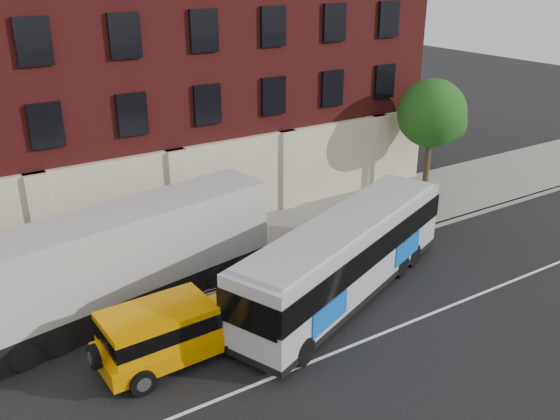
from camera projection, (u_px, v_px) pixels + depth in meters
ground at (332, 366)px, 19.20m from camera, size 120.00×120.00×0.00m
sidewalk at (207, 256)px, 26.20m from camera, size 60.00×6.00×0.15m
kerb at (240, 285)px, 23.86m from camera, size 60.00×0.25×0.15m
lane_line at (323, 357)px, 19.59m from camera, size 60.00×0.12×0.01m
building at (128, 57)px, 29.51m from camera, size 30.00×12.10×15.00m
sign_pole at (4, 316)px, 19.23m from camera, size 0.30×0.20×2.50m
street_tree at (432, 116)px, 31.64m from camera, size 3.60×3.60×6.20m
city_bus at (345, 254)px, 22.56m from camera, size 11.75×6.66×3.20m
yellow_suv at (168, 331)px, 19.00m from camera, size 5.28×2.45×2.00m
shipping_container at (126, 261)px, 21.79m from camera, size 11.73×4.30×3.83m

